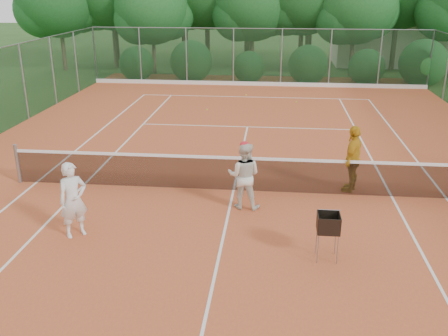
% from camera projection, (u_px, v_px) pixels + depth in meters
% --- Properties ---
extents(ground, '(120.00, 120.00, 0.00)m').
position_uv_depth(ground, '(233.00, 191.00, 13.27)').
color(ground, '#244719').
rests_on(ground, ground).
extents(clay_court, '(18.00, 36.00, 0.02)m').
position_uv_depth(clay_court, '(233.00, 191.00, 13.26)').
color(clay_court, '#C1572C').
rests_on(clay_court, ground).
extents(club_building, '(8.00, 5.00, 3.00)m').
position_uv_depth(club_building, '(393.00, 42.00, 34.29)').
color(club_building, beige).
rests_on(club_building, ground).
extents(tennis_net, '(11.97, 0.10, 1.10)m').
position_uv_depth(tennis_net, '(234.00, 173.00, 13.08)').
color(tennis_net, gray).
rests_on(tennis_net, clay_court).
extents(player_white, '(0.72, 0.70, 1.67)m').
position_uv_depth(player_white, '(73.00, 200.00, 10.63)').
color(player_white, silver).
rests_on(player_white, clay_court).
extents(player_center_grp, '(0.87, 0.71, 1.69)m').
position_uv_depth(player_center_grp, '(244.00, 175.00, 12.00)').
color(player_center_grp, silver).
rests_on(player_center_grp, clay_court).
extents(player_yellow, '(0.82, 1.13, 1.78)m').
position_uv_depth(player_yellow, '(353.00, 159.00, 12.99)').
color(player_yellow, gold).
rests_on(player_yellow, clay_court).
extents(ball_hopper, '(0.42, 0.42, 0.97)m').
position_uv_depth(ball_hopper, '(328.00, 224.00, 9.71)').
color(ball_hopper, gray).
rests_on(ball_hopper, clay_court).
extents(stray_ball_a, '(0.07, 0.07, 0.07)m').
position_uv_depth(stray_ball_a, '(207.00, 110.00, 21.77)').
color(stray_ball_a, '#C2E735').
rests_on(stray_ball_a, clay_court).
extents(stray_ball_b, '(0.07, 0.07, 0.07)m').
position_uv_depth(stray_ball_b, '(246.00, 95.00, 24.67)').
color(stray_ball_b, yellow).
rests_on(stray_ball_b, clay_court).
extents(stray_ball_c, '(0.07, 0.07, 0.07)m').
position_uv_depth(stray_ball_c, '(296.00, 102.00, 23.18)').
color(stray_ball_c, '#A9C62E').
rests_on(stray_ball_c, clay_court).
extents(court_markings, '(11.03, 23.83, 0.01)m').
position_uv_depth(court_markings, '(233.00, 191.00, 13.26)').
color(court_markings, white).
rests_on(court_markings, clay_court).
extents(fence_back, '(18.07, 0.07, 3.00)m').
position_uv_depth(fence_back, '(257.00, 57.00, 26.75)').
color(fence_back, '#19381E').
rests_on(fence_back, clay_court).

